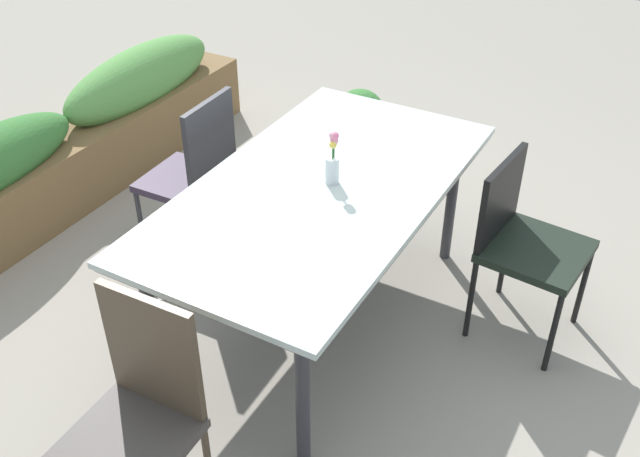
% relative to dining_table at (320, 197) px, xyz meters
% --- Properties ---
extents(ground_plane, '(12.00, 12.00, 0.00)m').
position_rel_dining_table_xyz_m(ground_plane, '(0.07, 0.07, -0.73)').
color(ground_plane, gray).
extents(dining_table, '(1.86, 1.01, 0.79)m').
position_rel_dining_table_xyz_m(dining_table, '(0.00, 0.00, 0.00)').
color(dining_table, silver).
rests_on(dining_table, ground).
extents(chair_end_left, '(0.41, 0.41, 0.99)m').
position_rel_dining_table_xyz_m(chair_end_left, '(-1.26, 0.00, -0.16)').
color(chair_end_left, '#46403C').
rests_on(chair_end_left, ground).
extents(chair_far_side, '(0.43, 0.43, 0.97)m').
position_rel_dining_table_xyz_m(chair_far_side, '(0.15, 0.83, -0.18)').
color(chair_far_side, '#372A3D').
rests_on(chair_far_side, ground).
extents(chair_near_right, '(0.49, 0.49, 0.89)m').
position_rel_dining_table_xyz_m(chair_near_right, '(0.42, -0.84, -0.20)').
color(chair_near_right, black).
rests_on(chair_near_right, ground).
extents(flower_vase, '(0.06, 0.06, 0.26)m').
position_rel_dining_table_xyz_m(flower_vase, '(0.05, -0.04, 0.17)').
color(flower_vase, silver).
rests_on(flower_vase, dining_table).
extents(planter_box, '(2.98, 0.40, 0.75)m').
position_rel_dining_table_xyz_m(planter_box, '(0.28, 1.89, -0.38)').
color(planter_box, brown).
rests_on(planter_box, ground).
extents(potted_plant, '(0.32, 0.32, 0.56)m').
position_rel_dining_table_xyz_m(potted_plant, '(1.45, 0.52, -0.44)').
color(potted_plant, gray).
rests_on(potted_plant, ground).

